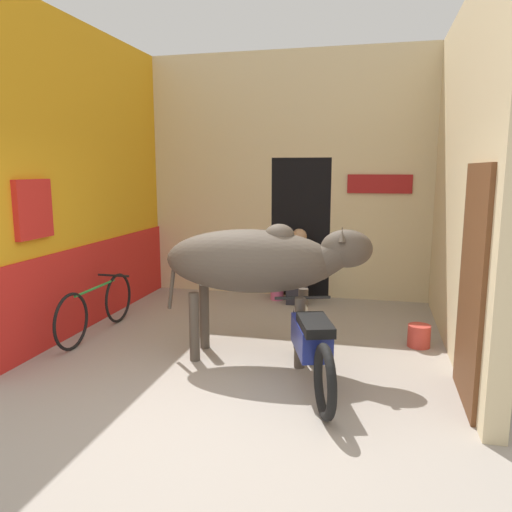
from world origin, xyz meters
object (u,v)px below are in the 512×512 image
Objects in this scene: bicycle at (97,308)px; plastic_stool at (277,286)px; cow at (259,262)px; bucket at (419,336)px; motorcycle_near at (311,343)px; shopkeeper_seated at (298,264)px.

plastic_stool is at bearing 49.66° from bicycle.
cow is 8.58× the size of bucket.
plastic_stool is at bearing 139.66° from bucket.
bucket is (1.74, 0.77, -0.95)m from cow.
cow reaches higher than bucket.
cow is 2.29m from bicycle.
cow is 1.27× the size of bicycle.
motorcycle_near is 7.08× the size of bucket.
cow is 5.47× the size of plastic_stool.
bicycle is at bearing 162.41° from motorcycle_near.
motorcycle_near reaches higher than bucket.
motorcycle_near is at bearing -79.09° from shopkeeper_seated.
motorcycle_near is at bearing -42.25° from cow.
motorcycle_near is at bearing -17.59° from bicycle.
cow reaches higher than shopkeeper_seated.
bicycle is 3.05m from shopkeeper_seated.
plastic_stool is (-0.35, 0.11, -0.39)m from shopkeeper_seated.
shopkeeper_seated reaches higher than motorcycle_near.
bicycle is (-2.14, 0.30, -0.73)m from cow.
shopkeeper_seated is (-0.57, 2.97, 0.18)m from motorcycle_near.
cow is 1.09m from motorcycle_near.
bucket is at bearing 6.94° from bicycle.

